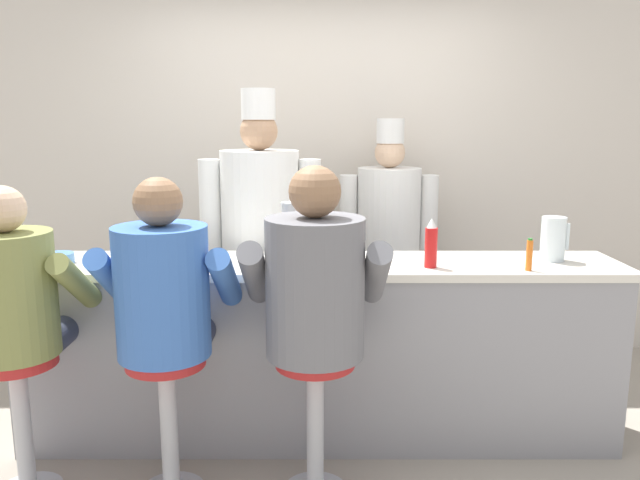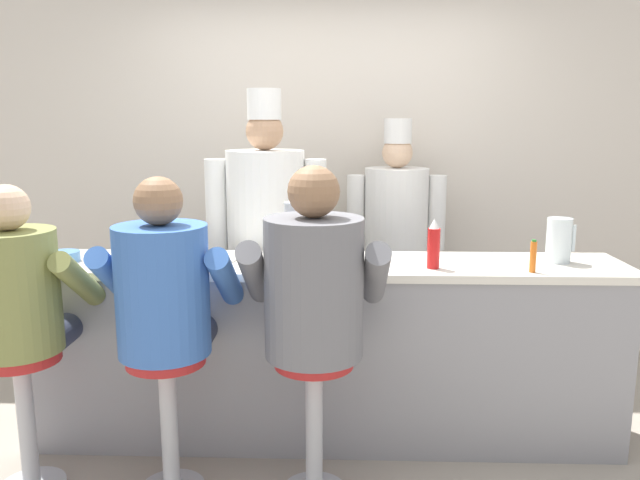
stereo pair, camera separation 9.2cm
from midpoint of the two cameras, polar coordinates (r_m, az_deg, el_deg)
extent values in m
plane|color=#9E9384|center=(3.31, -0.77, -19.52)|extent=(20.00, 20.00, 0.00)
cube|color=beige|center=(4.48, -0.46, 6.72)|extent=(10.00, 0.06, 2.70)
cube|color=gray|center=(3.36, -0.71, -10.34)|extent=(3.05, 0.53, 0.92)
cube|color=silver|center=(3.22, -0.73, -2.36)|extent=(3.11, 0.55, 0.04)
cylinder|color=red|center=(3.11, 9.51, -0.70)|extent=(0.06, 0.06, 0.20)
cone|color=white|center=(3.09, 9.59, 1.54)|extent=(0.05, 0.05, 0.05)
cylinder|color=yellow|center=(3.10, 2.57, -0.95)|extent=(0.07, 0.07, 0.16)
cone|color=yellow|center=(3.08, 2.59, 1.02)|extent=(0.05, 0.05, 0.05)
cylinder|color=orange|center=(3.16, 18.04, -1.37)|extent=(0.03, 0.03, 0.15)
cylinder|color=#287F2D|center=(3.15, 18.12, 0.04)|extent=(0.02, 0.02, 0.01)
cylinder|color=silver|center=(3.43, 20.05, 0.09)|extent=(0.13, 0.13, 0.23)
cube|color=silver|center=(3.45, 21.22, 0.28)|extent=(0.02, 0.02, 0.14)
cylinder|color=white|center=(3.27, -10.69, -1.80)|extent=(0.24, 0.24, 0.02)
ellipsoid|color=#E0BC60|center=(3.27, -10.70, -1.40)|extent=(0.11, 0.09, 0.03)
cylinder|color=#4C7FB7|center=(3.46, -23.35, -1.53)|extent=(0.16, 0.16, 0.05)
cylinder|color=white|center=(3.39, -15.37, -1.08)|extent=(0.08, 0.08, 0.08)
torus|color=white|center=(3.37, -14.47, -1.02)|extent=(0.06, 0.02, 0.06)
cylinder|color=#B7BABF|center=(3.19, -3.27, 0.63)|extent=(0.09, 0.09, 0.30)
cylinder|color=silver|center=(3.17, -3.30, 3.38)|extent=(0.10, 0.10, 0.01)
cylinder|color=#B2B5BA|center=(3.21, -26.09, -14.94)|extent=(0.08, 0.08, 0.63)
cylinder|color=red|center=(3.10, -26.57, -9.75)|extent=(0.35, 0.35, 0.05)
cylinder|color=#33384C|center=(3.29, -26.64, -7.86)|extent=(0.14, 0.38, 0.14)
cylinder|color=#33384C|center=(3.21, -23.56, -8.06)|extent=(0.14, 0.38, 0.14)
cylinder|color=olive|center=(3.01, -27.05, -4.44)|extent=(0.38, 0.38, 0.54)
cylinder|color=olive|center=(3.00, -22.05, -3.56)|extent=(0.10, 0.41, 0.33)
sphere|color=#DBB28E|center=(2.94, -27.67, 2.54)|extent=(0.20, 0.20, 0.20)
cylinder|color=#B2B5BA|center=(2.99, -14.32, -16.08)|extent=(0.08, 0.08, 0.63)
cylinder|color=red|center=(2.87, -14.61, -10.55)|extent=(0.35, 0.35, 0.05)
cylinder|color=#33384C|center=(3.06, -15.53, -8.41)|extent=(0.15, 0.40, 0.15)
cylinder|color=#33384C|center=(3.01, -11.81, -8.55)|extent=(0.15, 0.40, 0.15)
cylinder|color=#3866B7|center=(2.77, -14.92, -4.57)|extent=(0.40, 0.40, 0.57)
cylinder|color=#3866B7|center=(2.94, -19.14, -3.34)|extent=(0.10, 0.43, 0.35)
cylinder|color=#3866B7|center=(2.82, -9.36, -3.50)|extent=(0.10, 0.43, 0.35)
sphere|color=#8C6647|center=(2.70, -15.32, 3.41)|extent=(0.21, 0.21, 0.21)
cylinder|color=#B2B5BA|center=(2.90, -1.17, -16.59)|extent=(0.08, 0.08, 0.63)
cylinder|color=red|center=(2.78, -1.19, -10.91)|extent=(0.35, 0.35, 0.05)
cylinder|color=#33384C|center=(2.97, -3.18, -8.63)|extent=(0.16, 0.43, 0.16)
cylinder|color=#33384C|center=(2.96, 1.00, -8.65)|extent=(0.16, 0.43, 0.16)
cylinder|color=slate|center=(2.67, -1.22, -4.38)|extent=(0.43, 0.43, 0.60)
cylinder|color=slate|center=(2.80, -6.67, -3.10)|extent=(0.11, 0.46, 0.37)
cylinder|color=slate|center=(2.79, 4.38, -3.12)|extent=(0.11, 0.46, 0.37)
sphere|color=#8C6647|center=(2.59, -1.26, 4.44)|extent=(0.22, 0.22, 0.22)
cube|color=#232328|center=(3.91, -5.74, -7.74)|extent=(0.36, 0.20, 0.86)
cube|color=white|center=(3.81, -5.87, -5.55)|extent=(0.32, 0.02, 0.51)
cylinder|color=white|center=(3.74, -5.96, 3.22)|extent=(0.46, 0.46, 0.64)
sphere|color=tan|center=(3.71, -6.09, 9.85)|extent=(0.22, 0.22, 0.22)
cylinder|color=white|center=(3.71, -6.14, 12.25)|extent=(0.20, 0.20, 0.18)
cylinder|color=white|center=(3.79, -10.44, 3.14)|extent=(0.13, 0.13, 0.55)
cylinder|color=white|center=(3.72, -1.40, 3.19)|extent=(0.13, 0.13, 0.55)
cube|color=#232328|center=(4.36, 5.74, -6.33)|extent=(0.33, 0.18, 0.78)
cube|color=white|center=(4.27, 5.84, -4.52)|extent=(0.29, 0.02, 0.47)
cylinder|color=white|center=(4.21, 5.91, 2.59)|extent=(0.42, 0.42, 0.59)
sphere|color=#DBB28E|center=(4.17, 6.02, 7.96)|extent=(0.20, 0.20, 0.20)
cylinder|color=white|center=(4.16, 6.06, 9.90)|extent=(0.18, 0.18, 0.16)
cylinder|color=white|center=(4.19, 2.22, 2.57)|extent=(0.12, 0.12, 0.50)
cylinder|color=white|center=(4.24, 9.55, 2.53)|extent=(0.12, 0.12, 0.50)
camera|label=1|loc=(0.05, -90.83, -0.16)|focal=35.00mm
camera|label=2|loc=(0.05, 89.17, 0.16)|focal=35.00mm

